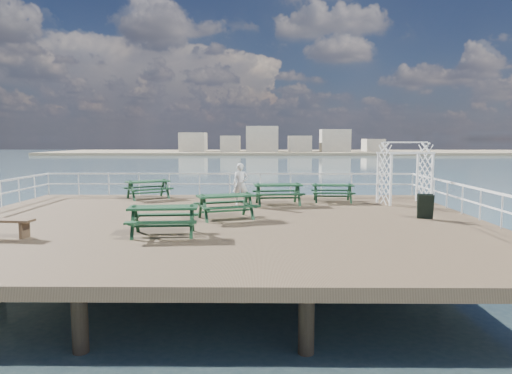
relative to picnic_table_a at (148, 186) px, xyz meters
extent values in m
cube|color=brown|center=(3.68, -5.61, -0.75)|extent=(18.00, 14.00, 0.30)
plane|color=#426270|center=(3.68, 34.39, -2.60)|extent=(300.00, 300.00, 0.00)
cube|color=tan|center=(18.68, 129.39, -2.20)|extent=(160.00, 40.00, 0.80)
cube|color=beige|center=(-16.32, 126.39, 1.20)|extent=(8.00, 8.00, 6.00)
cube|color=beige|center=(-4.32, 126.39, 0.70)|extent=(6.00, 8.00, 5.00)
cube|color=beige|center=(5.68, 126.39, 2.20)|extent=(10.00, 8.00, 8.00)
cube|color=beige|center=(17.68, 126.39, 0.70)|extent=(7.00, 8.00, 5.00)
cube|color=beige|center=(28.68, 126.39, 1.70)|extent=(9.00, 8.00, 7.00)
cube|color=beige|center=(41.68, 126.39, 0.20)|extent=(6.00, 8.00, 4.00)
cylinder|color=brown|center=(-3.82, -0.11, -1.95)|extent=(0.36, 0.36, 2.10)
cylinder|color=brown|center=(11.18, -0.11, -1.95)|extent=(0.36, 0.36, 2.10)
cube|color=silver|center=(3.68, 1.24, 0.45)|extent=(17.70, 0.07, 0.07)
cube|color=silver|center=(3.68, 1.24, -0.05)|extent=(17.70, 0.05, 0.05)
cylinder|color=silver|center=(-5.17, 1.24, -0.05)|extent=(0.05, 0.05, 1.10)
cube|color=silver|center=(12.53, -5.61, 0.45)|extent=(0.07, 13.70, 0.07)
cube|color=silver|center=(12.53, -5.61, -0.05)|extent=(0.05, 13.70, 0.05)
cube|color=#13361D|center=(0.00, 0.00, 0.19)|extent=(2.02, 1.64, 0.06)
cube|color=#13361D|center=(-0.34, 0.54, -0.12)|extent=(1.77, 1.24, 0.05)
cube|color=#13361D|center=(0.34, -0.54, -0.12)|extent=(1.77, 1.24, 0.05)
cube|color=#13361D|center=(-0.68, -0.42, -0.14)|extent=(0.89, 1.36, 0.06)
cube|color=#13361D|center=(0.68, 0.42, -0.14)|extent=(0.89, 1.36, 0.06)
cube|color=#13361D|center=(-0.85, -0.15, -0.19)|extent=(0.36, 0.51, 0.93)
cube|color=#13361D|center=(-0.51, -0.69, -0.19)|extent=(0.36, 0.51, 0.93)
cube|color=#13361D|center=(0.51, 0.69, -0.19)|extent=(0.36, 0.51, 0.93)
cube|color=#13361D|center=(0.85, 0.15, -0.19)|extent=(0.36, 0.51, 0.93)
cube|color=#13361D|center=(0.00, 0.00, -0.33)|extent=(1.49, 0.97, 0.06)
cube|color=#13361D|center=(5.90, -1.86, 0.22)|extent=(2.07, 1.01, 0.07)
cube|color=#13361D|center=(5.82, -1.20, -0.10)|extent=(2.01, 0.52, 0.06)
cube|color=#13361D|center=(5.98, -2.52, -0.10)|extent=(2.01, 0.52, 0.06)
cube|color=#13361D|center=(5.08, -1.97, -0.12)|extent=(0.29, 1.60, 0.07)
cube|color=#13361D|center=(6.72, -1.76, -0.12)|extent=(0.29, 1.60, 0.07)
cube|color=#13361D|center=(5.04, -1.64, -0.18)|extent=(0.16, 0.58, 0.97)
cube|color=#13361D|center=(5.12, -2.29, -0.18)|extent=(0.16, 0.58, 0.97)
cube|color=#13361D|center=(6.68, -1.43, -0.18)|extent=(0.16, 0.58, 0.97)
cube|color=#13361D|center=(6.76, -2.09, -0.18)|extent=(0.16, 0.58, 0.97)
cube|color=#13361D|center=(5.90, -1.86, -0.32)|extent=(1.76, 0.31, 0.07)
cube|color=#13361D|center=(8.32, -1.01, 0.13)|extent=(1.80, 0.77, 0.06)
cube|color=#13361D|center=(8.34, -0.42, -0.15)|extent=(1.78, 0.33, 0.05)
cube|color=#13361D|center=(8.29, -1.60, -0.15)|extent=(1.78, 0.33, 0.05)
cube|color=#13361D|center=(7.58, -0.98, -0.17)|extent=(0.14, 1.43, 0.06)
cube|color=#13361D|center=(9.05, -1.04, -0.17)|extent=(0.14, 1.43, 0.06)
cube|color=#13361D|center=(7.59, -0.68, -0.22)|extent=(0.10, 0.51, 0.86)
cube|color=#13361D|center=(7.57, -1.27, -0.22)|extent=(0.10, 0.51, 0.86)
cube|color=#13361D|center=(9.06, -0.75, -0.22)|extent=(0.10, 0.51, 0.86)
cube|color=#13361D|center=(9.04, -1.34, -0.22)|extent=(0.10, 0.51, 0.86)
cube|color=#13361D|center=(8.32, -1.01, -0.35)|extent=(1.57, 0.15, 0.06)
cube|color=#13361D|center=(2.42, -8.04, 0.20)|extent=(1.99, 0.93, 0.06)
cube|color=#13361D|center=(2.36, -7.40, -0.12)|extent=(1.94, 0.45, 0.05)
cube|color=#13361D|center=(2.48, -8.68, -0.12)|extent=(1.94, 0.45, 0.05)
cube|color=#13361D|center=(1.62, -8.12, -0.14)|extent=(0.24, 1.55, 0.06)
cube|color=#13361D|center=(3.22, -7.96, -0.14)|extent=(0.24, 1.55, 0.06)
cube|color=#13361D|center=(1.59, -7.80, -0.19)|extent=(0.14, 0.56, 0.94)
cube|color=#13361D|center=(1.65, -8.44, -0.19)|extent=(0.14, 0.56, 0.94)
cube|color=#13361D|center=(3.19, -7.64, -0.19)|extent=(0.14, 0.56, 0.94)
cube|color=#13361D|center=(3.25, -8.28, -0.19)|extent=(0.14, 0.56, 0.94)
cube|color=#13361D|center=(2.42, -8.04, -0.33)|extent=(1.71, 0.25, 0.06)
cube|color=#13361D|center=(3.99, -5.31, 0.20)|extent=(2.07, 1.39, 0.06)
cube|color=#13361D|center=(3.76, -4.71, -0.11)|extent=(1.90, 0.94, 0.05)
cube|color=#13361D|center=(4.22, -5.91, -0.11)|extent=(1.90, 0.94, 0.05)
cube|color=#13361D|center=(3.24, -5.60, -0.14)|extent=(0.63, 1.48, 0.06)
cube|color=#13361D|center=(4.74, -5.02, -0.14)|extent=(0.63, 1.48, 0.06)
cube|color=#13361D|center=(3.12, -5.30, -0.19)|extent=(0.28, 0.55, 0.94)
cube|color=#13361D|center=(3.35, -5.90, -0.19)|extent=(0.28, 0.55, 0.94)
cube|color=#13361D|center=(4.62, -4.72, -0.19)|extent=(0.28, 0.55, 0.94)
cube|color=#13361D|center=(4.85, -5.33, -0.19)|extent=(0.28, 0.55, 0.94)
cube|color=#13361D|center=(3.99, -5.31, -0.33)|extent=(1.63, 0.69, 0.06)
cube|color=brown|center=(-2.02, -8.37, -0.12)|extent=(1.82, 0.61, 0.07)
cube|color=brown|center=(-1.35, -8.44, -0.37)|extent=(0.13, 0.39, 0.45)
cube|color=silver|center=(10.49, -2.23, 0.46)|extent=(0.10, 0.10, 2.11)
cube|color=silver|center=(10.21, -1.21, 0.46)|extent=(0.10, 0.10, 2.11)
cube|color=silver|center=(12.35, -1.73, 0.46)|extent=(0.10, 0.10, 2.11)
cube|color=silver|center=(12.08, -0.71, 0.46)|extent=(0.10, 0.10, 2.11)
cube|color=silver|center=(11.42, -1.98, 1.54)|extent=(2.05, 0.61, 0.07)
cube|color=silver|center=(11.15, -0.96, 1.54)|extent=(2.05, 0.61, 0.07)
cube|color=silver|center=(11.28, -1.47, 1.99)|extent=(2.05, 0.60, 0.06)
cube|color=black|center=(10.80, -5.35, -0.18)|extent=(0.55, 0.31, 0.86)
cube|color=black|center=(10.84, -5.18, -0.18)|extent=(0.55, 0.31, 0.86)
imported|color=silver|center=(4.36, -2.10, 0.27)|extent=(0.64, 0.43, 1.74)
camera|label=1|loc=(5.17, -20.76, 2.12)|focal=32.00mm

